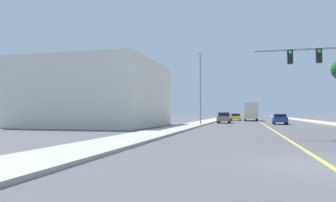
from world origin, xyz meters
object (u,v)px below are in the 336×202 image
at_px(car_gray, 224,118).
at_px(car_yellow, 236,117).
at_px(street_lamp, 200,85).
at_px(delivery_truck, 251,112).
at_px(car_blue, 280,119).

height_order(car_gray, car_yellow, car_gray).
height_order(street_lamp, delivery_truck, street_lamp).
xyz_separation_m(street_lamp, car_blue, (9.71, 5.51, -4.22)).
bearing_deg(street_lamp, car_blue, 29.58).
height_order(street_lamp, car_gray, street_lamp).
bearing_deg(street_lamp, delivery_truck, 74.76).
bearing_deg(car_gray, car_blue, 157.68).
bearing_deg(car_blue, delivery_truck, 102.90).
bearing_deg(delivery_truck, car_gray, -105.41).
xyz_separation_m(car_blue, delivery_truck, (-3.39, 17.67, 1.04)).
height_order(street_lamp, car_yellow, street_lamp).
distance_m(car_yellow, delivery_truck, 2.98).
bearing_deg(car_blue, car_yellow, 111.17).
distance_m(street_lamp, delivery_truck, 24.24).
distance_m(car_blue, delivery_truck, 18.02).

